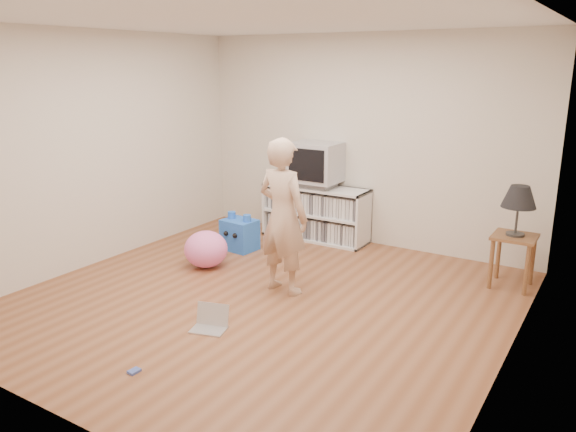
% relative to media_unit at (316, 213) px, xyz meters
% --- Properties ---
extents(ground, '(4.50, 4.50, 0.00)m').
position_rel_media_unit_xyz_m(ground, '(0.54, -2.04, -0.35)').
color(ground, brown).
rests_on(ground, ground).
extents(walls, '(4.52, 4.52, 2.60)m').
position_rel_media_unit_xyz_m(walls, '(0.54, -2.04, 0.95)').
color(walls, silver).
rests_on(walls, ground).
extents(ceiling, '(4.50, 4.50, 0.01)m').
position_rel_media_unit_xyz_m(ceiling, '(0.54, -2.04, 2.25)').
color(ceiling, white).
rests_on(ceiling, walls).
extents(media_unit, '(1.40, 0.45, 0.70)m').
position_rel_media_unit_xyz_m(media_unit, '(0.00, 0.00, 0.00)').
color(media_unit, white).
rests_on(media_unit, ground).
extents(dvd_deck, '(0.45, 0.35, 0.07)m').
position_rel_media_unit_xyz_m(dvd_deck, '(0.00, -0.02, 0.39)').
color(dvd_deck, gray).
rests_on(dvd_deck, media_unit).
extents(crt_tv, '(0.60, 0.53, 0.50)m').
position_rel_media_unit_xyz_m(crt_tv, '(0.00, -0.02, 0.67)').
color(crt_tv, '#ADADB2').
rests_on(crt_tv, dvd_deck).
extents(side_table, '(0.42, 0.42, 0.55)m').
position_rel_media_unit_xyz_m(side_table, '(2.51, -0.39, 0.07)').
color(side_table, brown).
rests_on(side_table, ground).
extents(table_lamp, '(0.34, 0.34, 0.52)m').
position_rel_media_unit_xyz_m(table_lamp, '(2.51, -0.39, 0.59)').
color(table_lamp, '#333333').
rests_on(table_lamp, side_table).
extents(person, '(0.61, 0.44, 1.56)m').
position_rel_media_unit_xyz_m(person, '(0.58, -1.73, 0.43)').
color(person, '#D3AD90').
rests_on(person, ground).
extents(laptop, '(0.35, 0.31, 0.20)m').
position_rel_media_unit_xyz_m(laptop, '(0.49, -2.77, -0.29)').
color(laptop, silver).
rests_on(laptop, ground).
extents(playing_cards, '(0.07, 0.09, 0.02)m').
position_rel_media_unit_xyz_m(playing_cards, '(0.47, -3.64, -0.34)').
color(playing_cards, '#465EBC').
rests_on(playing_cards, ground).
extents(plush_blue, '(0.43, 0.38, 0.46)m').
position_rel_media_unit_xyz_m(plush_blue, '(-0.58, -0.91, -0.15)').
color(plush_blue, blue).
rests_on(plush_blue, ground).
extents(plush_pink, '(0.49, 0.49, 0.42)m').
position_rel_media_unit_xyz_m(plush_pink, '(-0.54, -1.60, -0.14)').
color(plush_pink, pink).
rests_on(plush_pink, ground).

